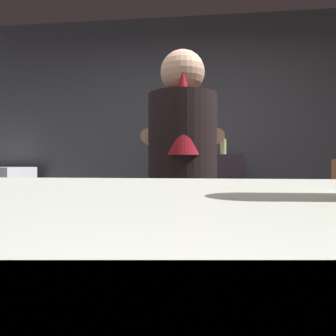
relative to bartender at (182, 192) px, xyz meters
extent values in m
cube|color=#484C51|center=(-0.03, 2.00, 0.39)|extent=(5.20, 0.10, 2.70)
cube|color=brown|center=(0.32, 0.45, -0.50)|extent=(2.10, 0.60, 0.93)
cube|color=#3D303F|center=(0.04, 1.72, -0.37)|extent=(0.84, 0.36, 1.19)
cube|color=#293031|center=(0.00, 0.00, -0.52)|extent=(0.28, 0.20, 0.88)
cylinder|color=black|center=(0.00, 0.00, 0.20)|extent=(0.34, 0.34, 0.56)
sphere|color=#DDAA88|center=(0.00, 0.00, 0.59)|extent=(0.22, 0.22, 0.22)
cone|color=maroon|center=(0.01, -0.09, 0.39)|extent=(0.18, 0.18, 0.41)
cylinder|color=#DDAA88|center=(-0.19, 0.15, 0.28)|extent=(0.11, 0.33, 0.08)
cylinder|color=#DDAA88|center=(0.15, 0.18, 0.28)|extent=(0.11, 0.33, 0.08)
cylinder|color=slate|center=(-0.29, 0.57, 0.00)|extent=(0.22, 0.22, 0.06)
cube|color=silver|center=(0.28, 0.40, -0.03)|extent=(0.24, 0.04, 0.01)
cylinder|color=#CED586|center=(0.28, 1.64, 0.30)|extent=(0.06, 0.06, 0.15)
cylinder|color=#CED586|center=(0.28, 1.64, 0.41)|extent=(0.03, 0.03, 0.06)
cylinder|color=#333333|center=(0.28, 1.64, 0.44)|extent=(0.03, 0.03, 0.01)
cylinder|color=#DAC675|center=(-0.06, 1.68, 0.32)|extent=(0.06, 0.06, 0.18)
cylinder|color=#DAC675|center=(-0.06, 1.68, 0.44)|extent=(0.03, 0.03, 0.07)
cylinder|color=#333333|center=(-0.06, 1.68, 0.48)|extent=(0.03, 0.03, 0.01)
cylinder|color=#D8D282|center=(-0.16, 1.69, 0.29)|extent=(0.05, 0.05, 0.12)
cylinder|color=#D8D282|center=(-0.16, 1.69, 0.37)|extent=(0.02, 0.02, 0.05)
cylinder|color=#333333|center=(-0.16, 1.69, 0.40)|extent=(0.03, 0.03, 0.01)
cylinder|color=#44813B|center=(-0.26, 1.69, 0.31)|extent=(0.07, 0.07, 0.16)
cylinder|color=#44813B|center=(-0.26, 1.69, 0.42)|extent=(0.03, 0.03, 0.06)
cylinder|color=black|center=(-0.26, 1.69, 0.46)|extent=(0.04, 0.04, 0.01)
camera|label=1|loc=(0.12, -1.63, 0.14)|focal=35.11mm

